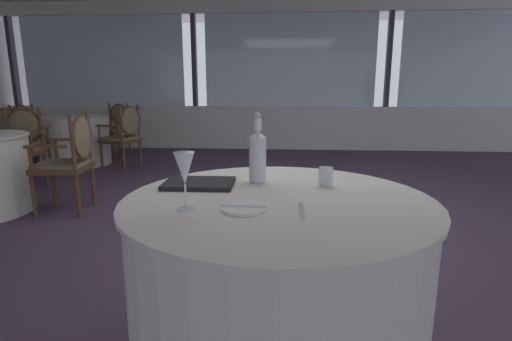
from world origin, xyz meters
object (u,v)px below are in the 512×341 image
Objects in this scene: water_bottle at (258,154)px; menu_book at (199,183)px; wine_glass at (184,170)px; dining_chair_1_0 at (18,137)px; dining_chair_0_3 at (71,155)px; dining_chair_1_1 at (125,132)px; dining_chair_1_3 at (29,128)px; dining_chair_1_2 at (115,125)px; water_tumbler at (326,177)px; side_plate at (244,208)px; dining_chair_0_0 at (21,142)px.

menu_book is (-0.26, -0.10, -0.12)m from water_bottle.
wine_glass is 0.22× the size of dining_chair_1_0.
wine_glass is 0.38m from menu_book.
water_bottle is at bearing 130.83° from dining_chair_0_3.
wine_glass is 0.22× the size of dining_chair_1_1.
dining_chair_1_1 reaches higher than menu_book.
wine_glass is 6.15m from dining_chair_1_3.
dining_chair_1_0 is at bearing 0.00° from dining_chair_1_2.
wine_glass is at bearing -144.70° from water_tumbler.
side_plate is 0.53× the size of water_bottle.
wine_glass reaches higher than dining_chair_1_2.
dining_chair_0_0 is 1.00× the size of dining_chair_1_0.
dining_chair_0_0 is at bearing 135.08° from side_plate.
dining_chair_1_1 is at bearing -44.97° from dining_chair_1_0.
dining_chair_1_1 is 1.93m from dining_chair_1_3.
side_plate is at bearing -92.78° from water_bottle.
dining_chair_1_1 is (-2.58, 3.84, -0.25)m from water_tumbler.
water_bottle reaches higher than dining_chair_1_1.
dining_chair_1_1 is at bearing -88.23° from dining_chair_0_3.
dining_chair_1_1 is at bearing 139.64° from dining_chair_0_0.
side_plate is 4.27m from dining_chair_0_0.
water_bottle is 0.34× the size of dining_chair_1_1.
water_bottle is at bearing 136.42° from dining_chair_1_1.
dining_chair_1_3 is at bearing -155.26° from dining_chair_0_0.
dining_chair_1_3 is (-4.10, 4.73, -0.22)m from side_plate.
dining_chair_1_2 is (-2.70, 5.42, -0.36)m from wine_glass.
dining_chair_1_1 is at bearing 120.89° from water_bottle.
wine_glass is at bearing -35.12° from dining_chair_1_3.
wine_glass is 4.81m from dining_chair_1_0.
dining_chair_1_2 is at bearing 116.62° from menu_book.
menu_book is (-0.24, 0.33, 0.01)m from side_plate.
dining_chair_0_0 reaches higher than water_tumbler.
dining_chair_0_0 is at bearing 132.87° from wine_glass.
dining_chair_0_0 is 1.43m from dining_chair_1_1.
dining_chair_1_2 is at bearing 0.00° from dining_chair_1_0.
side_plate is 4.78m from dining_chair_1_1.
water_tumbler is 4.28m from dining_chair_0_0.
water_tumbler is (0.55, 0.39, -0.11)m from wine_glass.
dining_chair_1_0 is at bearing 132.19° from wine_glass.
dining_chair_1_0 is 1.03× the size of dining_chair_1_3.
wine_glass reaches higher than water_tumbler.
side_plate is at bearing -131.95° from water_tumbler.
dining_chair_1_2 is at bearing 45.00° from dining_chair_1_3.
dining_chair_0_3 is 2.09m from dining_chair_1_1.
dining_chair_0_3 is at bearing 141.53° from water_tumbler.
dining_chair_1_0 reaches higher than menu_book.
dining_chair_1_1 is at bearing 0.00° from dining_chair_1_3.
side_plate is 0.18× the size of dining_chair_1_2.
wine_glass reaches higher than side_plate.
dining_chair_0_3 is 3.39m from dining_chair_1_3.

